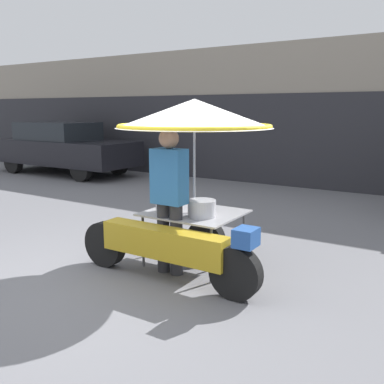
% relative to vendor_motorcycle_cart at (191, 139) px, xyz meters
% --- Properties ---
extents(ground_plane, '(36.00, 36.00, 0.00)m').
position_rel_vendor_motorcycle_cart_xyz_m(ground_plane, '(-0.50, -0.95, -1.51)').
color(ground_plane, slate).
extents(shopfront_building, '(28.00, 2.06, 3.41)m').
position_rel_vendor_motorcycle_cart_xyz_m(shopfront_building, '(-0.50, 6.84, 0.18)').
color(shopfront_building, gray).
rests_on(shopfront_building, ground).
extents(vendor_motorcycle_cart, '(2.27, 1.81, 1.96)m').
position_rel_vendor_motorcycle_cart_xyz_m(vendor_motorcycle_cart, '(0.00, 0.00, 0.00)').
color(vendor_motorcycle_cart, black).
rests_on(vendor_motorcycle_cart, ground).
extents(vendor_person, '(0.38, 0.22, 1.64)m').
position_rel_vendor_motorcycle_cart_xyz_m(vendor_person, '(-0.09, -0.31, -0.59)').
color(vendor_person, '#2D2D33').
rests_on(vendor_person, ground).
extents(parked_car, '(4.53, 1.66, 1.48)m').
position_rel_vendor_motorcycle_cart_xyz_m(parked_car, '(-7.14, 4.34, -0.75)').
color(parked_car, black).
rests_on(parked_car, ground).
extents(potted_plant, '(0.66, 0.66, 0.83)m').
position_rel_vendor_motorcycle_cart_xyz_m(potted_plant, '(-10.55, 5.43, -1.05)').
color(potted_plant, gray).
rests_on(potted_plant, ground).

